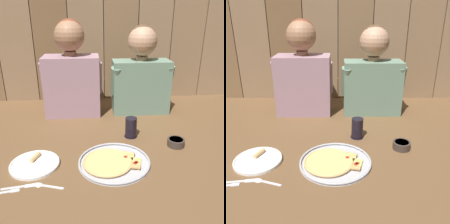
% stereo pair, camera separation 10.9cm
% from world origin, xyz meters
% --- Properties ---
extents(ground_plane, '(3.20, 3.20, 0.00)m').
position_xyz_m(ground_plane, '(0.00, 0.00, 0.00)').
color(ground_plane, brown).
extents(pizza_tray, '(0.35, 0.35, 0.03)m').
position_xyz_m(pizza_tray, '(-0.02, -0.12, 0.01)').
color(pizza_tray, '#B2B2B7').
rests_on(pizza_tray, ground).
extents(dinner_plate, '(0.24, 0.24, 0.03)m').
position_xyz_m(dinner_plate, '(-0.39, -0.11, 0.01)').
color(dinner_plate, white).
rests_on(dinner_plate, ground).
extents(drinking_glass, '(0.08, 0.08, 0.12)m').
position_xyz_m(drinking_glass, '(0.11, 0.15, 0.06)').
color(drinking_glass, black).
rests_on(drinking_glass, ground).
extents(dipping_bowl, '(0.09, 0.09, 0.04)m').
position_xyz_m(dipping_bowl, '(0.34, 0.02, 0.02)').
color(dipping_bowl, '#3D332D').
rests_on(dipping_bowl, ground).
extents(table_fork, '(0.13, 0.04, 0.01)m').
position_xyz_m(table_fork, '(-0.48, -0.29, 0.00)').
color(table_fork, silver).
rests_on(table_fork, ground).
extents(table_knife, '(0.16, 0.04, 0.01)m').
position_xyz_m(table_knife, '(-0.42, -0.26, 0.00)').
color(table_knife, silver).
rests_on(table_knife, ground).
extents(table_spoon, '(0.14, 0.06, 0.01)m').
position_xyz_m(table_spoon, '(-0.33, -0.26, 0.00)').
color(table_spoon, silver).
rests_on(table_spoon, ground).
extents(diner_left, '(0.41, 0.22, 0.65)m').
position_xyz_m(diner_left, '(-0.24, 0.55, 0.31)').
color(diner_left, gray).
rests_on(diner_left, ground).
extents(diner_right, '(0.44, 0.21, 0.61)m').
position_xyz_m(diner_right, '(0.24, 0.55, 0.29)').
color(diner_right, slate).
rests_on(diner_right, ground).
extents(wooden_backdrop_wall, '(2.19, 0.03, 1.19)m').
position_xyz_m(wooden_backdrop_wall, '(-0.00, 0.88, 0.60)').
color(wooden_backdrop_wall, brown).
rests_on(wooden_backdrop_wall, ground).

